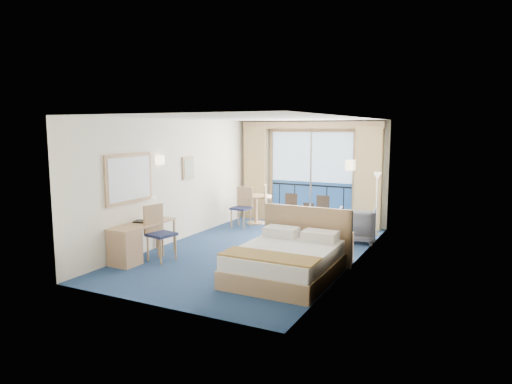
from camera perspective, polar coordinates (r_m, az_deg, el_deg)
name	(u,v)px	position (r m, az deg, el deg)	size (l,w,h in m)	color
floor	(257,251)	(9.44, 0.09, -7.38)	(6.50, 6.50, 0.00)	navy
room_walls	(257,165)	(9.13, 0.09, 3.43)	(4.04, 6.54, 2.72)	#EDE9CE
balcony_door	(311,180)	(12.15, 6.84, 1.50)	(2.36, 0.03, 2.52)	navy
curtain_left	(256,173)	(12.60, 0.00, 2.40)	(0.65, 0.22, 2.55)	tan
curtain_right	(368,178)	(11.56, 13.88, 1.66)	(0.65, 0.22, 2.55)	tan
pelmet	(310,125)	(11.96, 6.79, 8.30)	(3.80, 0.25, 0.18)	tan
mirror	(129,179)	(9.03, -15.55, 1.63)	(0.05, 1.25, 0.95)	tan
wall_print	(188,168)	(10.54, -8.46, 2.99)	(0.04, 0.42, 0.52)	tan
sconce_left	(160,160)	(9.66, -11.91, 3.94)	(0.18, 0.18, 0.18)	beige
sconce_right	(350,165)	(8.30, 11.72, 3.31)	(0.18, 0.18, 0.18)	beige
bed	(287,260)	(7.77, 3.89, -8.50)	(1.70, 2.03, 1.07)	tan
nightstand	(339,248)	(8.64, 10.28, -6.96)	(0.45, 0.43, 0.59)	tan
phone	(337,230)	(8.58, 10.06, -4.75)	(0.19, 0.14, 0.08)	silver
armchair	(357,225)	(10.39, 12.51, -4.02)	(0.80, 0.82, 0.75)	#434751
floor_lamp	(377,188)	(10.97, 14.89, 0.52)	(0.21, 0.21, 1.49)	silver
desk	(129,243)	(8.82, -15.62, -6.22)	(0.51, 1.48, 0.69)	tan
desk_chair	(158,229)	(8.90, -12.15, -4.57)	(0.54, 0.53, 1.06)	#21274D
folder	(143,221)	(9.14, -13.98, -3.59)	(0.31, 0.23, 0.03)	black
desk_lamp	(154,203)	(9.38, -12.61, -1.36)	(0.11, 0.11, 0.43)	silver
round_table	(256,202)	(12.00, -0.03, -1.29)	(0.83, 0.83, 0.75)	tan
table_chair_a	(270,203)	(11.65, 1.75, -1.39)	(0.62, 0.61, 1.07)	#21274D
table_chair_b	(243,204)	(11.65, -1.69, -1.56)	(0.44, 0.45, 1.01)	#21274D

